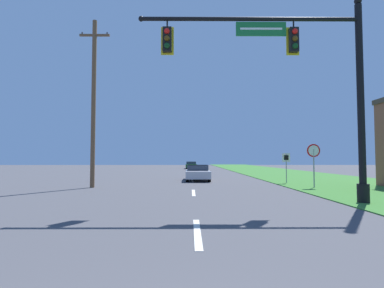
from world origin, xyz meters
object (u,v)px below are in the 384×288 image
(car_ahead, at_px, (198,173))
(stop_sign, at_px, (314,156))
(signal_mast, at_px, (307,78))
(far_car, at_px, (191,165))
(utility_pole_near, at_px, (94,100))
(route_sign_post, at_px, (286,161))

(car_ahead, distance_m, stop_sign, 9.13)
(signal_mast, distance_m, far_car, 40.04)
(signal_mast, height_order, far_car, signal_mast)
(utility_pole_near, bearing_deg, stop_sign, -1.84)
(far_car, relative_size, route_sign_post, 2.18)
(far_car, bearing_deg, stop_sign, -78.28)
(far_car, height_order, route_sign_post, route_sign_post)
(route_sign_post, xyz_separation_m, utility_pole_near, (-12.33, -2.77, 3.64))
(car_ahead, height_order, far_car, same)
(stop_sign, xyz_separation_m, utility_pole_near, (-12.90, 0.42, 3.31))
(signal_mast, bearing_deg, far_car, 96.27)
(utility_pole_near, bearing_deg, route_sign_post, 12.66)
(car_ahead, bearing_deg, signal_mast, -72.06)
(far_car, xyz_separation_m, utility_pole_near, (-5.91, -33.26, 4.57))
(signal_mast, height_order, stop_sign, signal_mast)
(stop_sign, relative_size, route_sign_post, 1.23)
(car_ahead, height_order, route_sign_post, route_sign_post)
(stop_sign, bearing_deg, utility_pole_near, 178.16)
(far_car, distance_m, route_sign_post, 31.17)
(signal_mast, xyz_separation_m, utility_pole_near, (-10.26, 6.31, 0.35))
(car_ahead, relative_size, utility_pole_near, 0.45)
(stop_sign, height_order, route_sign_post, stop_sign)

